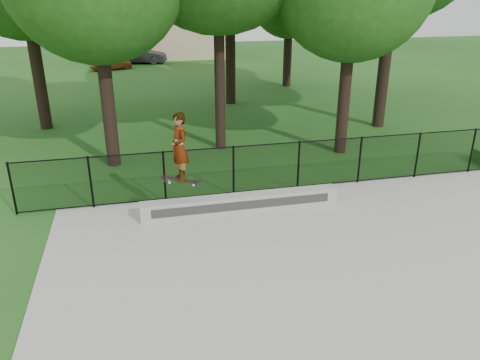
{
  "coord_description": "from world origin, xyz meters",
  "views": [
    {
      "loc": [
        -4.7,
        -6.53,
        5.68
      ],
      "look_at": [
        -2.2,
        4.2,
        1.2
      ],
      "focal_mm": 35.0,
      "sensor_mm": 36.0,
      "label": 1
    }
  ],
  "objects_px": {
    "grind_ledge": "(241,203)",
    "skater_airborne": "(179,148)",
    "car_a": "(111,63)",
    "car_b": "(141,55)",
    "car_c": "(178,53)"
  },
  "relations": [
    {
      "from": "car_b",
      "to": "car_c",
      "type": "bearing_deg",
      "value": -47.7
    },
    {
      "from": "grind_ledge",
      "to": "car_b",
      "type": "height_order",
      "value": "car_b"
    },
    {
      "from": "car_b",
      "to": "skater_airborne",
      "type": "relative_size",
      "value": 1.95
    },
    {
      "from": "car_c",
      "to": "skater_airborne",
      "type": "relative_size",
      "value": 1.77
    },
    {
      "from": "grind_ledge",
      "to": "car_a",
      "type": "bearing_deg",
      "value": 98.53
    },
    {
      "from": "grind_ledge",
      "to": "car_c",
      "type": "xyz_separation_m",
      "value": [
        1.67,
        31.21,
        0.23
      ]
    },
    {
      "from": "car_c",
      "to": "skater_airborne",
      "type": "height_order",
      "value": "skater_airborne"
    },
    {
      "from": "car_b",
      "to": "skater_airborne",
      "type": "bearing_deg",
      "value": -166.6
    },
    {
      "from": "car_a",
      "to": "skater_airborne",
      "type": "relative_size",
      "value": 1.62
    },
    {
      "from": "car_c",
      "to": "skater_airborne",
      "type": "bearing_deg",
      "value": 170.84
    },
    {
      "from": "car_a",
      "to": "car_b",
      "type": "height_order",
      "value": "car_b"
    },
    {
      "from": "grind_ledge",
      "to": "car_c",
      "type": "height_order",
      "value": "car_c"
    },
    {
      "from": "car_b",
      "to": "car_c",
      "type": "xyz_separation_m",
      "value": [
        3.32,
        1.84,
        -0.14
      ]
    },
    {
      "from": "car_a",
      "to": "skater_airborne",
      "type": "distance_m",
      "value": 26.97
    },
    {
      "from": "grind_ledge",
      "to": "skater_airborne",
      "type": "bearing_deg",
      "value": -173.07
    }
  ]
}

